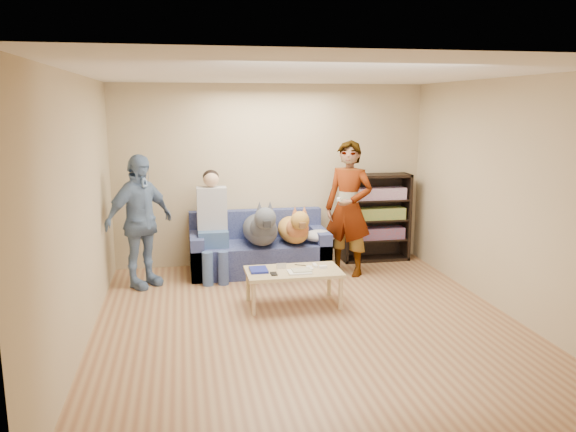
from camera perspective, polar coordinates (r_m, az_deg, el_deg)
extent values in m
plane|color=#915D3D|center=(6.09, 2.16, -10.99)|extent=(5.00, 5.00, 0.00)
plane|color=white|center=(5.65, 2.36, 14.24)|extent=(5.00, 5.00, 0.00)
plane|color=tan|center=(8.16, -1.72, 4.16)|extent=(4.50, 0.00, 4.50)
plane|color=tan|center=(3.41, 11.83, -6.13)|extent=(4.50, 0.00, 4.50)
plane|color=tan|center=(5.67, -20.50, 0.32)|extent=(0.00, 5.00, 5.00)
plane|color=tan|center=(6.61, 21.64, 1.70)|extent=(0.00, 5.00, 5.00)
ellipsoid|color=#A2A2A7|center=(7.83, 3.27, -2.03)|extent=(0.47, 0.40, 0.16)
imported|color=gray|center=(7.66, 6.17, 0.76)|extent=(0.79, 0.77, 1.84)
imported|color=#6F8CB2|center=(7.34, -14.85, -0.55)|extent=(1.02, 0.97, 1.70)
cube|color=silver|center=(7.39, 5.17, 1.74)|extent=(0.08, 0.13, 0.03)
cube|color=navy|center=(6.51, -3.01, -5.48)|extent=(0.20, 0.26, 0.03)
cube|color=silver|center=(6.44, 1.16, -5.69)|extent=(0.26, 0.20, 0.02)
cube|color=#ACA989|center=(6.46, 1.39, -5.51)|extent=(0.22, 0.17, 0.01)
cube|color=#ADADB2|center=(6.61, -0.68, -5.08)|extent=(0.11, 0.06, 0.05)
cube|color=white|center=(6.68, 2.74, -5.03)|extent=(0.04, 0.13, 0.03)
cube|color=white|center=(6.62, 3.58, -5.18)|extent=(0.09, 0.06, 0.03)
cylinder|color=white|center=(6.55, 2.31, -5.40)|extent=(0.07, 0.07, 0.02)
cylinder|color=white|center=(6.62, 2.15, -5.20)|extent=(0.07, 0.07, 0.02)
cylinder|color=orange|center=(6.37, 0.66, -5.91)|extent=(0.13, 0.06, 0.01)
cylinder|color=black|center=(6.72, 1.25, -5.01)|extent=(0.13, 0.08, 0.01)
cube|color=black|center=(6.37, -1.45, -5.89)|extent=(0.07, 0.12, 0.02)
cube|color=#515B93|center=(7.90, -2.95, -4.16)|extent=(1.90, 0.85, 0.42)
cube|color=#515B93|center=(8.12, -3.30, -0.75)|extent=(1.90, 0.18, 0.40)
cube|color=#515B93|center=(7.81, -9.23, -3.86)|extent=(0.18, 0.85, 0.58)
cube|color=#515B93|center=(8.03, 3.14, -3.30)|extent=(0.18, 0.85, 0.58)
cube|color=#415D8F|center=(7.68, -7.63, -2.22)|extent=(0.40, 0.38, 0.22)
cylinder|color=#445C97|center=(7.35, -8.15, -5.42)|extent=(0.14, 0.14, 0.47)
cylinder|color=#40538E|center=(7.36, -6.59, -5.36)|extent=(0.14, 0.14, 0.47)
cube|color=#A7A7AC|center=(7.70, -7.75, 0.78)|extent=(0.40, 0.24, 0.58)
sphere|color=tan|center=(7.64, -7.83, 3.73)|extent=(0.21, 0.21, 0.21)
ellipsoid|color=black|center=(7.66, -7.84, 3.98)|extent=(0.22, 0.22, 0.19)
ellipsoid|color=#44464E|center=(7.71, -2.87, -1.38)|extent=(0.47, 0.97, 0.40)
sphere|color=#474950|center=(7.37, -2.52, -1.20)|extent=(0.35, 0.35, 0.35)
sphere|color=#52565D|center=(7.17, -2.33, -0.23)|extent=(0.28, 0.28, 0.28)
cube|color=black|center=(7.06, -2.18, -0.75)|extent=(0.09, 0.13, 0.08)
cone|color=#4A4C54|center=(7.16, -2.92, 0.95)|extent=(0.09, 0.09, 0.13)
cone|color=#4A4C54|center=(7.18, -1.83, 0.98)|extent=(0.09, 0.09, 0.13)
cylinder|color=#484B52|center=(8.13, -3.28, -1.01)|extent=(0.05, 0.32, 0.19)
ellipsoid|color=#C2843B|center=(7.80, 0.52, -1.40)|extent=(0.41, 0.85, 0.35)
sphere|color=#B35E36|center=(7.50, 0.96, -1.28)|extent=(0.31, 0.31, 0.31)
sphere|color=#BB8939|center=(7.31, 1.23, -0.47)|extent=(0.25, 0.25, 0.25)
cube|color=brown|center=(7.21, 1.41, -0.92)|extent=(0.08, 0.12, 0.07)
cone|color=#B36836|center=(7.30, 0.71, 0.54)|extent=(0.08, 0.08, 0.12)
cone|color=#B25C36|center=(7.32, 1.68, 0.58)|extent=(0.08, 0.08, 0.12)
cylinder|color=#B38336|center=(8.18, -0.02, -1.06)|extent=(0.05, 0.28, 0.16)
cube|color=#CAB87C|center=(6.54, 0.55, -5.70)|extent=(1.10, 0.60, 0.04)
cylinder|color=tan|center=(6.29, -3.52, -8.42)|extent=(0.05, 0.05, 0.38)
cylinder|color=tan|center=(6.48, 5.36, -7.84)|extent=(0.05, 0.05, 0.38)
cylinder|color=#CCBB7D|center=(6.76, -4.07, -7.01)|extent=(0.05, 0.05, 0.38)
cylinder|color=tan|center=(6.94, 4.21, -6.53)|extent=(0.05, 0.05, 0.38)
cube|color=black|center=(8.32, 5.80, -0.28)|extent=(0.04, 0.34, 1.30)
cube|color=black|center=(8.64, 11.91, -0.04)|extent=(0.04, 0.34, 1.30)
cube|color=black|center=(8.37, 9.04, 4.07)|extent=(1.00, 0.34, 0.04)
cube|color=black|center=(8.62, 8.79, -4.27)|extent=(1.00, 0.34, 0.04)
cube|color=black|center=(8.62, 8.56, 0.05)|extent=(1.00, 0.02, 1.30)
cube|color=black|center=(8.54, 8.85, -2.33)|extent=(0.94, 0.32, 0.03)
cube|color=black|center=(8.48, 8.91, -0.36)|extent=(0.94, 0.32, 0.02)
cube|color=black|center=(8.42, 8.97, 1.64)|extent=(0.94, 0.32, 0.02)
cube|color=#B23333|center=(8.50, 8.91, -1.72)|extent=(0.84, 0.24, 0.17)
cube|color=gold|center=(8.44, 8.97, 0.26)|extent=(0.84, 0.24, 0.17)
cube|color=#994C99|center=(8.39, 9.03, 2.28)|extent=(0.84, 0.24, 0.17)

